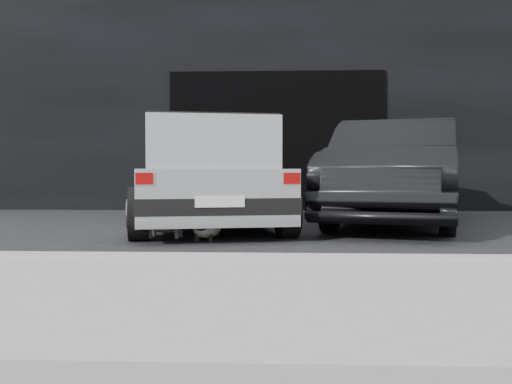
{
  "coord_description": "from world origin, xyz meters",
  "views": [
    {
      "loc": [
        1.11,
        -6.69,
        0.72
      ],
      "look_at": [
        0.84,
        -0.89,
        0.52
      ],
      "focal_mm": 40.0,
      "sensor_mm": 36.0,
      "label": 1
    }
  ],
  "objects_px": {
    "cat_siamese": "(206,227)",
    "cat_white": "(168,221)",
    "second_car": "(396,172)",
    "silver_hatchback": "(205,170)"
  },
  "relations": [
    {
      "from": "second_car",
      "to": "cat_siamese",
      "type": "height_order",
      "value": "second_car"
    },
    {
      "from": "cat_white",
      "to": "second_car",
      "type": "bearing_deg",
      "value": 130.72
    },
    {
      "from": "cat_siamese",
      "to": "cat_white",
      "type": "relative_size",
      "value": 1.1
    },
    {
      "from": "second_car",
      "to": "cat_white",
      "type": "relative_size",
      "value": 5.61
    },
    {
      "from": "second_car",
      "to": "cat_siamese",
      "type": "bearing_deg",
      "value": -126.57
    },
    {
      "from": "cat_white",
      "to": "cat_siamese",
      "type": "bearing_deg",
      "value": 77.36
    },
    {
      "from": "silver_hatchback",
      "to": "cat_siamese",
      "type": "xyz_separation_m",
      "value": [
        0.18,
        -1.24,
        -0.61
      ]
    },
    {
      "from": "silver_hatchback",
      "to": "second_car",
      "type": "bearing_deg",
      "value": 1.14
    },
    {
      "from": "second_car",
      "to": "cat_white",
      "type": "xyz_separation_m",
      "value": [
        -2.81,
        -1.67,
        -0.55
      ]
    },
    {
      "from": "second_car",
      "to": "cat_white",
      "type": "distance_m",
      "value": 3.31
    }
  ]
}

